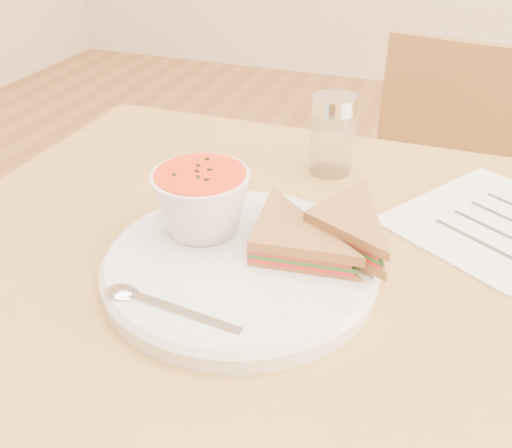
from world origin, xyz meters
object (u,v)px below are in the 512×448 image
at_px(plate, 240,266).
at_px(condiment_shaker, 332,135).
at_px(chair_far, 424,257).
at_px(soup_bowl, 202,204).

xyz_separation_m(plate, condiment_shaker, (0.03, 0.26, 0.05)).
distance_m(chair_far, condiment_shaker, 0.54).
bearing_deg(plate, soup_bowl, 149.15).
xyz_separation_m(chair_far, condiment_shaker, (-0.14, -0.34, 0.39)).
bearing_deg(condiment_shaker, plate, -96.59).
relative_size(chair_far, soup_bowl, 7.81).
bearing_deg(condiment_shaker, soup_bowl, -110.89).
bearing_deg(soup_bowl, plate, -30.85).
bearing_deg(soup_bowl, chair_far, 68.05).
distance_m(soup_bowl, condiment_shaker, 0.24).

